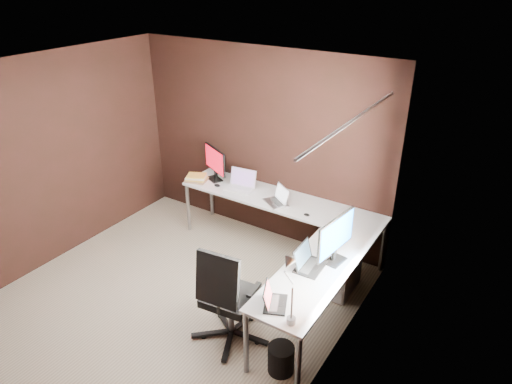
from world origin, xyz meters
TOP-DOWN VIEW (x-y plane):
  - room at (0.34, 0.07)m, footprint 3.60×3.60m
  - desk at (0.84, 1.04)m, footprint 2.65×2.25m
  - drawer_pedestal at (1.43, 1.15)m, footprint 0.42×0.50m
  - monitor_left at (-0.54, 1.54)m, footprint 0.48×0.26m
  - monitor_right at (1.58, 0.65)m, footprint 0.17×0.60m
  - laptop_white at (-0.10, 1.50)m, footprint 0.39×0.30m
  - laptop_silver at (0.51, 1.40)m, footprint 0.38×0.36m
  - laptop_black_big at (1.41, 0.42)m, footprint 0.26×0.35m
  - laptop_black_small at (1.40, -0.23)m, footprint 0.28×0.32m
  - book_stack at (-0.73, 1.36)m, footprint 0.32×0.29m
  - mouse_left at (-0.39, 1.36)m, footprint 0.10×0.07m
  - mouse_corner at (0.95, 1.30)m, footprint 0.09×0.07m
  - desk_lamp at (1.58, -0.29)m, footprint 0.19×0.21m
  - office_chair at (0.86, -0.14)m, footprint 0.61×0.61m
  - wastebasket at (1.50, -0.23)m, footprint 0.25×0.25m

SIDE VIEW (x-z plane):
  - wastebasket at x=1.50m, z-range 0.00..0.28m
  - drawer_pedestal at x=1.43m, z-range 0.00..0.60m
  - office_chair at x=0.86m, z-range -0.22..0.86m
  - desk at x=0.84m, z-range 0.31..1.04m
  - mouse_corner at x=0.95m, z-range 0.73..0.76m
  - mouse_left at x=-0.39m, z-range 0.73..0.77m
  - laptop_black_small at x=1.40m, z-range 0.68..0.86m
  - book_stack at x=-0.73m, z-range 0.73..0.82m
  - laptop_silver at x=0.51m, z-range 0.67..0.88m
  - laptop_black_big at x=1.41m, z-range 0.67..0.89m
  - laptop_white at x=-0.10m, z-range 0.66..0.90m
  - monitor_left at x=-0.54m, z-range 0.76..1.21m
  - monitor_right at x=1.58m, z-range 0.76..1.25m
  - desk_lamp at x=1.58m, z-range 0.80..1.36m
  - room at x=0.34m, z-range 0.03..2.53m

